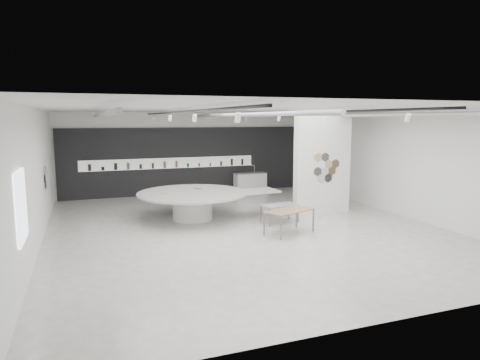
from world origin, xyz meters
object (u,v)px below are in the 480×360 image
object	(u,v)px
partition_column	(322,165)
kitchen_counter	(250,182)
sample_table_wood	(289,212)
display_island	(195,202)
sample_table_stone	(280,206)

from	to	relation	value
partition_column	kitchen_counter	size ratio (longest dim) A/B	2.25
kitchen_counter	sample_table_wood	bearing A→B (deg)	-105.31
display_island	sample_table_stone	distance (m)	2.97
kitchen_counter	display_island	bearing A→B (deg)	-131.94
partition_column	kitchen_counter	world-z (taller)	partition_column
display_island	sample_table_wood	bearing A→B (deg)	-55.18
sample_table_wood	kitchen_counter	bearing A→B (deg)	77.15
sample_table_wood	kitchen_counter	distance (m)	7.86
sample_table_stone	kitchen_counter	bearing A→B (deg)	77.20
sample_table_wood	kitchen_counter	xyz separation A→B (m)	(1.75, 7.66, -0.23)
display_island	kitchen_counter	world-z (taller)	kitchen_counter
partition_column	display_island	world-z (taller)	partition_column
sample_table_wood	sample_table_stone	size ratio (longest dim) A/B	1.33
partition_column	kitchen_counter	distance (m)	5.71
display_island	sample_table_wood	size ratio (longest dim) A/B	2.94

